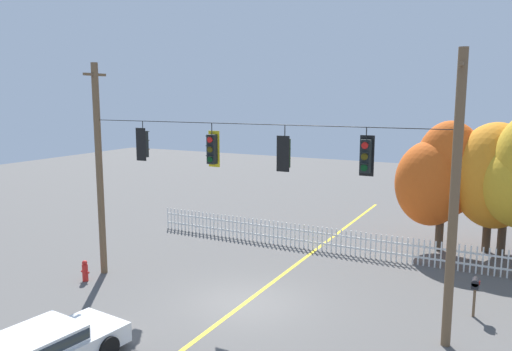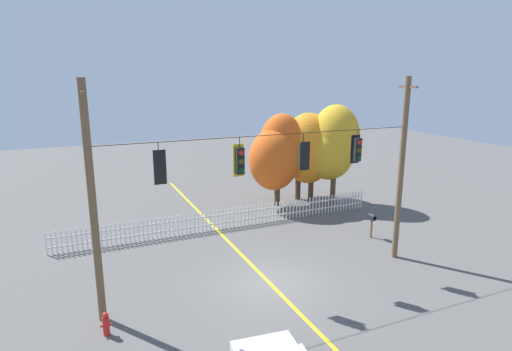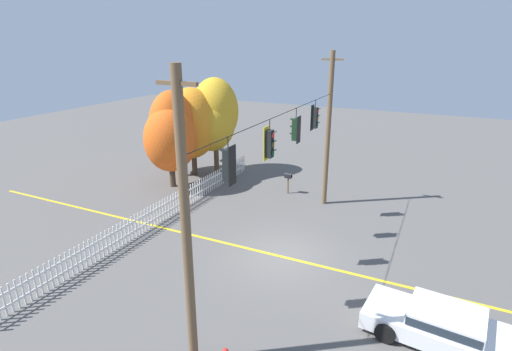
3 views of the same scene
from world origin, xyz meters
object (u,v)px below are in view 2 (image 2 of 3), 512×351
at_px(traffic_signal_eastbound_side, 303,155).
at_px(autumn_maple_far_west, 332,145).
at_px(traffic_signal_northbound_primary, 240,161).
at_px(roadside_mailbox, 372,219).
at_px(traffic_signal_westbound_side, 159,166).
at_px(autumn_oak_far_east, 311,148).
at_px(traffic_signal_southbound_primary, 357,149).
at_px(fire_hydrant, 106,324).
at_px(autumn_maple_near_fence, 278,154).
at_px(autumn_maple_mid, 304,154).

bearing_deg(traffic_signal_eastbound_side, autumn_maple_far_west, 50.02).
height_order(traffic_signal_northbound_primary, roadside_mailbox, traffic_signal_northbound_primary).
relative_size(traffic_signal_westbound_side, autumn_oak_far_east, 0.24).
bearing_deg(autumn_oak_far_east, roadside_mailbox, -92.84).
distance_m(traffic_signal_eastbound_side, traffic_signal_southbound_primary, 2.59).
bearing_deg(traffic_signal_southbound_primary, roadside_mailbox, 38.28).
bearing_deg(fire_hydrant, autumn_oak_far_east, 36.65).
bearing_deg(traffic_signal_eastbound_side, roadside_mailbox, 23.25).
distance_m(traffic_signal_southbound_primary, autumn_maple_near_fence, 9.43).
xyz_separation_m(autumn_maple_far_west, roadside_mailbox, (-1.40, -5.97, -2.89)).
bearing_deg(autumn_maple_near_fence, traffic_signal_eastbound_side, -110.90).
xyz_separation_m(traffic_signal_westbound_side, traffic_signal_eastbound_side, (5.69, 0.00, -0.05)).
relative_size(traffic_signal_westbound_side, autumn_maple_mid, 0.30).
bearing_deg(autumn_maple_mid, traffic_signal_northbound_primary, -130.50).
distance_m(autumn_oak_far_east, roadside_mailbox, 7.36).
distance_m(autumn_maple_near_fence, autumn_maple_far_west, 3.64).
xyz_separation_m(fire_hydrant, roadside_mailbox, (13.54, 3.44, 0.64)).
height_order(traffic_signal_eastbound_side, fire_hydrant, traffic_signal_eastbound_side).
xyz_separation_m(autumn_maple_near_fence, autumn_maple_far_west, (3.51, -0.83, 0.46)).
bearing_deg(roadside_mailbox, traffic_signal_northbound_primary, -163.94).
relative_size(traffic_signal_eastbound_side, autumn_maple_near_fence, 0.24).
bearing_deg(autumn_maple_far_west, autumn_oak_far_east, 139.23).
bearing_deg(roadside_mailbox, traffic_signal_westbound_side, -167.93).
bearing_deg(traffic_signal_westbound_side, traffic_signal_eastbound_side, 0.01).
bearing_deg(autumn_maple_near_fence, fire_hydrant, -138.11).
height_order(traffic_signal_southbound_primary, roadside_mailbox, traffic_signal_southbound_primary).
bearing_deg(traffic_signal_westbound_side, autumn_maple_far_west, 33.41).
xyz_separation_m(traffic_signal_westbound_side, autumn_maple_near_fence, (9.21, 9.23, -1.84)).
bearing_deg(traffic_signal_eastbound_side, autumn_maple_mid, 59.57).
bearing_deg(autumn_maple_near_fence, roadside_mailbox, -72.73).
distance_m(traffic_signal_westbound_side, traffic_signal_southbound_primary, 8.28).
distance_m(traffic_signal_northbound_primary, traffic_signal_eastbound_side, 2.71).
distance_m(autumn_maple_far_west, roadside_mailbox, 6.78).
distance_m(traffic_signal_northbound_primary, fire_hydrant, 7.18).
xyz_separation_m(traffic_signal_westbound_side, traffic_signal_northbound_primary, (2.98, 0.02, -0.05)).
xyz_separation_m(autumn_oak_far_east, autumn_maple_far_west, (1.06, -0.91, 0.30)).
distance_m(fire_hydrant, roadside_mailbox, 13.98).
xyz_separation_m(traffic_signal_northbound_primary, traffic_signal_eastbound_side, (2.71, -0.02, -0.00)).
distance_m(traffic_signal_northbound_primary, autumn_oak_far_east, 12.82).
bearing_deg(roadside_mailbox, autumn_oak_far_east, 87.16).
height_order(traffic_signal_northbound_primary, autumn_maple_far_west, autumn_maple_far_west).
distance_m(traffic_signal_eastbound_side, autumn_maple_mid, 12.04).
xyz_separation_m(traffic_signal_southbound_primary, fire_hydrant, (-10.49, -1.04, -4.90)).
height_order(autumn_maple_far_west, roadside_mailbox, autumn_maple_far_west).
bearing_deg(autumn_oak_far_east, traffic_signal_southbound_primary, -110.04).
xyz_separation_m(autumn_maple_mid, autumn_maple_far_west, (1.04, -1.82, 0.83)).
relative_size(autumn_oak_far_east, roadside_mailbox, 4.63).
bearing_deg(traffic_signal_westbound_side, roadside_mailbox, 12.07).
relative_size(autumn_maple_mid, autumn_maple_far_west, 0.73).
relative_size(traffic_signal_southbound_primary, fire_hydrant, 1.76).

